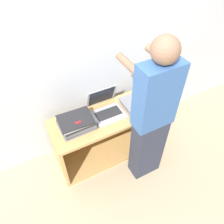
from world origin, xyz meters
TOP-DOWN VIEW (x-y plane):
  - ground_plane at (0.00, 0.00)m, footprint 12.00×12.00m
  - wall_back at (0.00, 0.62)m, footprint 8.00×0.05m
  - cart at (0.00, 0.33)m, footprint 1.37×0.52m
  - laptop_open at (0.00, 0.32)m, footprint 0.36×0.37m
  - laptop_stack_left at (-0.39, 0.26)m, footprint 0.39×0.29m
  - laptop_stack_right at (0.39, 0.26)m, footprint 0.38×0.30m
  - person at (0.26, -0.18)m, footprint 0.40×0.54m
  - inventory_tag at (-0.39, 0.19)m, footprint 0.06×0.02m

SIDE VIEW (x-z plane):
  - ground_plane at x=0.00m, z-range 0.00..0.00m
  - cart at x=0.00m, z-range 0.00..0.67m
  - laptop_stack_right at x=0.39m, z-range 0.67..0.75m
  - laptop_open at x=0.00m, z-range 0.59..0.87m
  - laptop_stack_left at x=-0.39m, z-range 0.67..0.81m
  - inventory_tag at x=-0.39m, z-range 0.81..0.82m
  - person at x=0.26m, z-range 0.01..1.78m
  - wall_back at x=0.00m, z-range 0.00..2.40m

